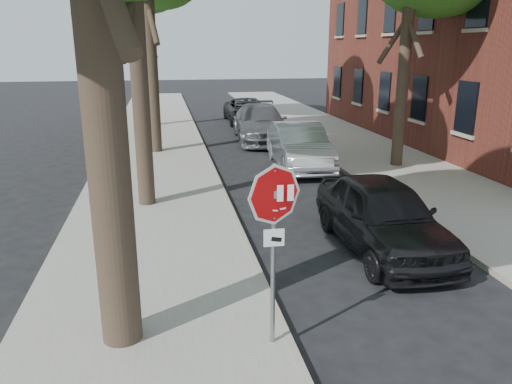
{
  "coord_description": "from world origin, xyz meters",
  "views": [
    {
      "loc": [
        -2.07,
        -6.08,
        4.17
      ],
      "look_at": [
        -0.75,
        1.03,
        2.05
      ],
      "focal_mm": 35.0,
      "sensor_mm": 36.0,
      "label": 1
    }
  ],
  "objects_px": {
    "car_b": "(299,146)",
    "car_d": "(247,111)",
    "stop_sign": "(274,221)",
    "car_a": "(383,215)",
    "car_c": "(260,123)"
  },
  "relations": [
    {
      "from": "car_d",
      "to": "car_c",
      "type": "bearing_deg",
      "value": -92.41
    },
    {
      "from": "stop_sign",
      "to": "car_a",
      "type": "xyz_separation_m",
      "value": [
        3.06,
        3.19,
        -1.19
      ]
    },
    {
      "from": "car_b",
      "to": "car_c",
      "type": "bearing_deg",
      "value": 96.85
    },
    {
      "from": "car_c",
      "to": "car_d",
      "type": "xyz_separation_m",
      "value": [
        0.33,
        5.51,
        -0.12
      ]
    },
    {
      "from": "car_a",
      "to": "car_c",
      "type": "height_order",
      "value": "car_c"
    },
    {
      "from": "car_b",
      "to": "stop_sign",
      "type": "bearing_deg",
      "value": -103.75
    },
    {
      "from": "car_b",
      "to": "car_d",
      "type": "relative_size",
      "value": 0.96
    },
    {
      "from": "stop_sign",
      "to": "car_b",
      "type": "height_order",
      "value": "stop_sign"
    },
    {
      "from": "car_c",
      "to": "car_a",
      "type": "bearing_deg",
      "value": -85.71
    },
    {
      "from": "car_a",
      "to": "car_d",
      "type": "relative_size",
      "value": 0.91
    },
    {
      "from": "stop_sign",
      "to": "car_a",
      "type": "relative_size",
      "value": 0.58
    },
    {
      "from": "stop_sign",
      "to": "car_d",
      "type": "distance_m",
      "value": 21.93
    },
    {
      "from": "car_d",
      "to": "car_a",
      "type": "bearing_deg",
      "value": -89.75
    },
    {
      "from": "stop_sign",
      "to": "car_d",
      "type": "bearing_deg",
      "value": 81.33
    },
    {
      "from": "stop_sign",
      "to": "car_a",
      "type": "bearing_deg",
      "value": 46.21
    }
  ]
}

